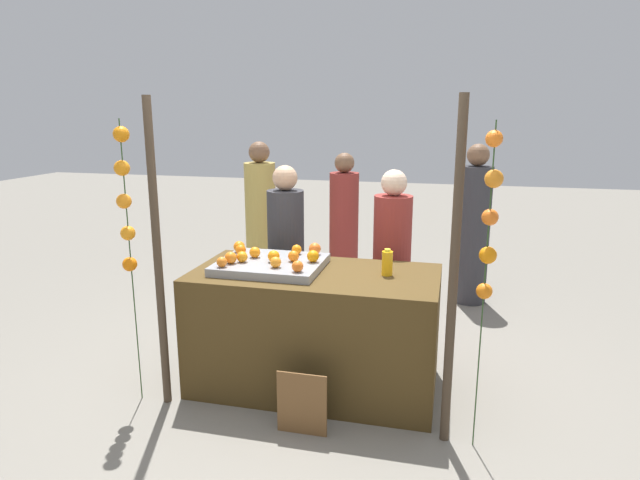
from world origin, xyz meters
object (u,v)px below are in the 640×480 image
Objects in this scene: stall_counter at (315,330)px; juice_bottle at (387,263)px; orange_1 at (315,249)px; vendor_left at (286,262)px; vendor_right at (391,270)px; orange_0 at (276,262)px; chalkboard_sign at (302,404)px.

juice_bottle is at bearing 5.34° from stall_counter.
juice_bottle is (0.57, -0.20, -0.02)m from orange_1.
stall_counter is at bearing -75.37° from orange_1.
vendor_right is (0.91, -0.01, -0.01)m from vendor_left.
orange_1 is (-0.07, 0.25, 0.55)m from stall_counter.
vendor_left reaches higher than orange_1.
vendor_left is (-0.38, 0.48, -0.26)m from orange_1.
juice_bottle is 0.12× the size of vendor_right.
orange_0 reaches higher than stall_counter.
orange_1 reaches higher than orange_0.
juice_bottle is at bearing -19.44° from orange_1.
stall_counter is 0.68m from chalkboard_sign.
stall_counter is at bearing -174.66° from juice_bottle.
chalkboard_sign is 0.27× the size of vendor_left.
vendor_left reaches higher than juice_bottle.
chalkboard_sign is (-0.43, -0.68, -0.77)m from juice_bottle.
juice_bottle reaches higher than orange_1.
chalkboard_sign is (0.08, -0.63, -0.24)m from stall_counter.
vendor_right is at bearing -0.60° from vendor_left.
vendor_right is at bearing 51.11° from orange_0.
vendor_right is (0.53, 0.47, -0.27)m from orange_1.
stall_counter is 19.35× the size of orange_1.
orange_0 is 0.41× the size of juice_bottle.
orange_0 is 0.05× the size of vendor_right.
stall_counter is 9.29× the size of juice_bottle.
orange_1 is at bearing 104.63° from stall_counter.
stall_counter is 0.90m from vendor_right.
juice_bottle is at bearing -35.58° from vendor_left.
orange_1 reaches higher than chalkboard_sign.
juice_bottle reaches higher than orange_0.
chalkboard_sign is at bearing -83.07° from stall_counter.
orange_1 is 0.66m from vendor_left.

